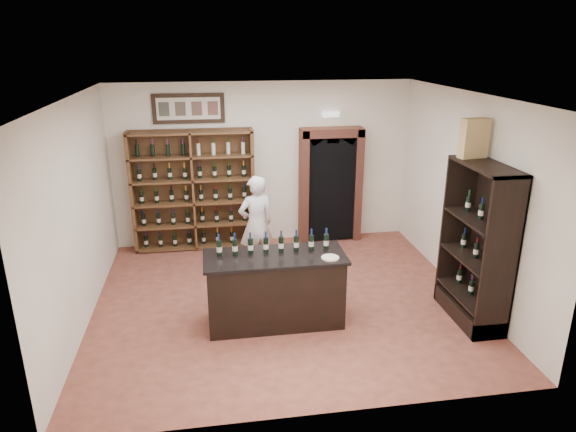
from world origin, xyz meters
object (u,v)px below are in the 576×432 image
at_px(tasting_counter, 275,290).
at_px(counter_bottle_0, 219,248).
at_px(wine_crate, 474,138).
at_px(side_cabinet, 476,268).
at_px(wine_shelf, 194,190).
at_px(shopkeeper, 256,224).

height_order(tasting_counter, counter_bottle_0, counter_bottle_0).
bearing_deg(wine_crate, side_cabinet, -92.84).
xyz_separation_m(wine_shelf, tasting_counter, (1.10, -2.93, -0.61)).
distance_m(side_cabinet, shopkeeper, 3.46).
bearing_deg(side_cabinet, tasting_counter, 173.72).
bearing_deg(counter_bottle_0, wine_crate, -0.25).
relative_size(counter_bottle_0, shopkeeper, 0.18).
height_order(side_cabinet, shopkeeper, side_cabinet).
bearing_deg(side_cabinet, wine_shelf, 139.79).
relative_size(shopkeeper, wine_crate, 3.12).
distance_m(shopkeeper, wine_crate, 3.60).
bearing_deg(shopkeeper, wine_shelf, -67.55).
bearing_deg(wine_crate, counter_bottle_0, 171.17).
bearing_deg(wine_shelf, tasting_counter, -69.44).
xyz_separation_m(tasting_counter, shopkeeper, (-0.08, 1.72, 0.33)).
distance_m(side_cabinet, wine_crate, 1.76).
distance_m(tasting_counter, wine_crate, 3.33).
bearing_deg(wine_crate, tasting_counter, 173.55).
relative_size(wine_shelf, shopkeeper, 1.34).
bearing_deg(counter_bottle_0, tasting_counter, -9.04).
height_order(wine_shelf, side_cabinet, same).
bearing_deg(wine_crate, shopkeeper, 141.09).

